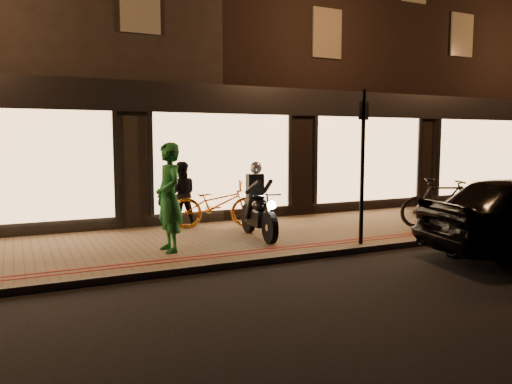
% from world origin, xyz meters
% --- Properties ---
extents(ground, '(90.00, 90.00, 0.00)m').
position_xyz_m(ground, '(0.00, 0.00, 0.00)').
color(ground, black).
rests_on(ground, ground).
extents(sidewalk, '(50.00, 4.00, 0.12)m').
position_xyz_m(sidewalk, '(0.00, 2.00, 0.06)').
color(sidewalk, brown).
rests_on(sidewalk, ground).
extents(kerb_stone, '(50.00, 0.14, 0.12)m').
position_xyz_m(kerb_stone, '(0.00, 0.05, 0.06)').
color(kerb_stone, '#59544C').
rests_on(kerb_stone, ground).
extents(red_kerb_lines, '(50.00, 0.26, 0.01)m').
position_xyz_m(red_kerb_lines, '(0.00, 0.55, 0.12)').
color(red_kerb_lines, maroon).
rests_on(red_kerb_lines, sidewalk).
extents(building_row, '(48.00, 10.11, 8.50)m').
position_xyz_m(building_row, '(-0.00, 8.99, 4.25)').
color(building_row, black).
rests_on(building_row, ground).
extents(motorcycle, '(0.62, 1.94, 1.59)m').
position_xyz_m(motorcycle, '(-0.15, 1.73, 0.73)').
color(motorcycle, black).
rests_on(motorcycle, sidewalk).
extents(sign_post, '(0.33, 0.17, 3.00)m').
position_xyz_m(sign_post, '(1.38, 0.25, 1.80)').
color(sign_post, black).
rests_on(sign_post, sidewalk).
extents(bicycle_gold, '(2.22, 1.37, 1.10)m').
position_xyz_m(bicycle_gold, '(-0.51, 3.20, 0.67)').
color(bicycle_gold, orange).
rests_on(bicycle_gold, sidewalk).
extents(bicycle_dark, '(1.98, 1.33, 1.16)m').
position_xyz_m(bicycle_dark, '(4.17, 0.85, 0.70)').
color(bicycle_dark, black).
rests_on(bicycle_dark, sidewalk).
extents(person_green, '(0.54, 0.77, 2.00)m').
position_xyz_m(person_green, '(-2.19, 1.25, 1.12)').
color(person_green, '#1D6F30').
rests_on(person_green, sidewalk).
extents(person_dark, '(0.86, 0.73, 1.54)m').
position_xyz_m(person_dark, '(-1.20, 3.72, 0.89)').
color(person_dark, black).
rests_on(person_dark, sidewalk).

